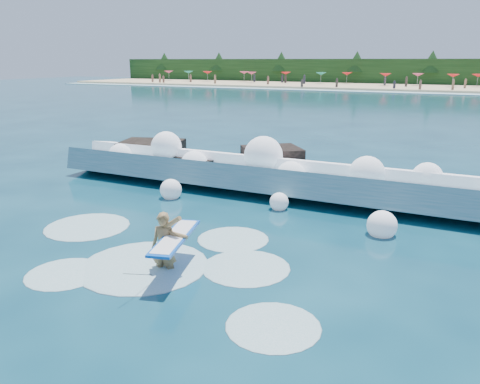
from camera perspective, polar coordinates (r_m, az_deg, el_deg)
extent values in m
plane|color=#082F42|center=(12.52, -10.32, -6.71)|extent=(200.00, 200.00, 0.00)
cube|color=tan|center=(87.63, 21.97, 11.70)|extent=(140.00, 20.00, 0.40)
cube|color=silver|center=(76.70, 21.25, 11.22)|extent=(140.00, 5.00, 0.08)
cube|color=black|center=(97.51, 22.62, 13.29)|extent=(140.00, 4.00, 5.00)
cube|color=teal|center=(17.24, 4.30, 1.33)|extent=(17.92, 2.73, 1.50)
cube|color=white|center=(17.86, 5.30, 3.30)|extent=(17.92, 1.26, 0.70)
cube|color=black|center=(21.65, -10.67, 4.22)|extent=(3.12, 2.67, 1.45)
cube|color=black|center=(19.37, -4.90, 2.76)|extent=(2.35, 2.04, 1.11)
cube|color=black|center=(19.21, 3.88, 3.14)|extent=(2.85, 2.79, 1.56)
imported|color=olive|center=(11.00, -9.21, -6.75)|extent=(0.69, 0.52, 1.69)
cube|color=blue|center=(10.78, -7.90, -5.50)|extent=(1.13, 2.38, 0.06)
cube|color=white|center=(10.77, -7.91, -5.43)|extent=(0.98, 2.16, 0.06)
cylinder|color=black|center=(10.07, -12.30, -9.78)|extent=(0.01, 0.91, 0.43)
sphere|color=white|center=(20.20, -14.40, 4.36)|extent=(0.97, 0.97, 0.97)
sphere|color=white|center=(19.64, -8.97, 5.48)|extent=(1.26, 1.26, 1.26)
sphere|color=white|center=(18.53, -5.60, 3.36)|extent=(1.08, 1.08, 1.08)
sphere|color=white|center=(17.79, 2.86, 4.46)|extent=(1.48, 1.48, 1.48)
sphere|color=white|center=(16.66, 6.24, 1.95)|extent=(1.06, 1.06, 1.06)
sphere|color=white|center=(16.22, 15.20, 2.16)|extent=(1.20, 1.20, 1.20)
sphere|color=white|center=(16.66, 21.85, 1.64)|extent=(1.01, 1.01, 1.01)
sphere|color=white|center=(16.78, -8.43, 0.27)|extent=(0.77, 0.77, 0.77)
sphere|color=white|center=(15.40, 4.79, -1.22)|extent=(0.62, 0.62, 0.62)
sphere|color=white|center=(13.70, 16.92, -3.92)|extent=(0.85, 0.85, 0.85)
ellipsoid|color=silver|center=(11.53, -11.65, -8.81)|extent=(3.11, 3.11, 0.16)
ellipsoid|color=silver|center=(11.63, -20.57, -9.31)|extent=(1.79, 1.79, 0.09)
ellipsoid|color=silver|center=(11.21, 0.71, -9.20)|extent=(2.12, 2.12, 0.11)
ellipsoid|color=silver|center=(14.55, -18.12, -4.03)|extent=(2.47, 2.47, 0.12)
ellipsoid|color=silver|center=(12.89, -0.86, -5.76)|extent=(1.98, 1.98, 0.10)
ellipsoid|color=silver|center=(8.99, 4.06, -16.03)|extent=(1.80, 1.80, 0.09)
cone|color=#C43961|center=(107.11, -8.68, 14.27)|extent=(2.00, 2.00, 0.50)
cone|color=#158471|center=(104.02, -6.30, 14.31)|extent=(2.00, 2.00, 0.50)
cone|color=red|center=(101.35, -3.99, 14.33)|extent=(2.00, 2.00, 0.50)
cone|color=#C43961|center=(100.56, 0.50, 14.36)|extent=(2.00, 2.00, 0.50)
cone|color=#C43961|center=(95.78, 1.43, 14.28)|extent=(2.00, 2.00, 0.50)
cone|color=red|center=(95.67, 5.59, 14.21)|extent=(2.00, 2.00, 0.50)
cone|color=#158471|center=(93.22, 9.85, 14.02)|extent=(2.00, 2.00, 0.50)
cone|color=red|center=(94.27, 12.91, 13.88)|extent=(2.00, 2.00, 0.50)
cone|color=red|center=(88.68, 17.32, 13.48)|extent=(2.00, 2.00, 0.50)
cone|color=#C43961|center=(90.79, 20.88, 13.21)|extent=(2.00, 2.00, 0.50)
cone|color=red|center=(88.47, 24.55, 12.79)|extent=(2.00, 2.00, 0.50)
cone|color=red|center=(90.55, 27.03, 12.54)|extent=(2.00, 2.00, 0.50)
cube|color=#3F332D|center=(84.69, 13.85, 12.89)|extent=(0.35, 0.22, 1.46)
cube|color=brown|center=(98.96, 1.76, 13.70)|extent=(0.35, 0.22, 1.55)
cube|color=#3F332D|center=(90.48, 11.84, 13.14)|extent=(0.35, 0.22, 1.38)
cube|color=#8C664C|center=(81.14, 20.21, 12.33)|extent=(0.35, 0.22, 1.56)
cube|color=brown|center=(103.30, -8.90, 13.57)|extent=(0.35, 0.22, 1.39)
cube|color=#8C664C|center=(88.42, -2.63, 13.20)|extent=(0.35, 0.22, 1.42)
cube|color=#262633|center=(82.01, 13.67, 12.87)|extent=(0.35, 0.22, 1.58)
cube|color=brown|center=(85.58, 11.48, 13.06)|extent=(0.35, 0.22, 1.47)
cube|color=#3F332D|center=(94.67, -3.45, 13.60)|extent=(0.35, 0.22, 1.59)
cube|color=#262633|center=(82.43, 15.32, 12.75)|extent=(0.35, 0.22, 1.53)
cube|color=#262633|center=(89.85, 20.83, 12.53)|extent=(0.35, 0.22, 1.61)
cube|color=brown|center=(98.54, -1.44, 13.70)|extent=(0.35, 0.22, 1.55)
cube|color=#3F332D|center=(91.35, 14.07, 13.10)|extent=(0.35, 0.22, 1.60)
cube|color=#8C664C|center=(88.68, 9.88, 13.22)|extent=(0.35, 0.22, 1.46)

